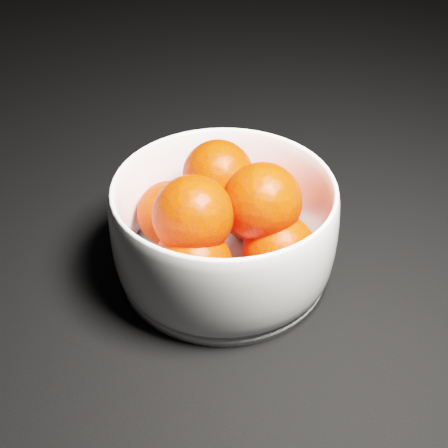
{
  "coord_description": "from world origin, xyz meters",
  "views": [
    {
      "loc": [
        -0.19,
        -0.68,
        0.4
      ],
      "look_at": [
        -0.18,
        -0.25,
        0.05
      ],
      "focal_mm": 50.0,
      "sensor_mm": 36.0,
      "label": 1
    }
  ],
  "objects": [
    {
      "name": "ground",
      "position": [
        0.0,
        0.0,
        0.0
      ],
      "size": [
        3.0,
        3.0,
        0.0
      ],
      "primitive_type": "cube",
      "color": "black",
      "rests_on": "ground"
    },
    {
      "name": "bowl",
      "position": [
        -0.18,
        -0.25,
        0.05
      ],
      "size": [
        0.2,
        0.2,
        0.1
      ],
      "rotation": [
        0.0,
        0.0,
        0.26
      ],
      "color": "white",
      "rests_on": "ground"
    },
    {
      "name": "orange_pile",
      "position": [
        -0.18,
        -0.25,
        0.06
      ],
      "size": [
        0.16,
        0.16,
        0.11
      ],
      "color": "#FE1F00",
      "rests_on": "bowl"
    }
  ]
}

